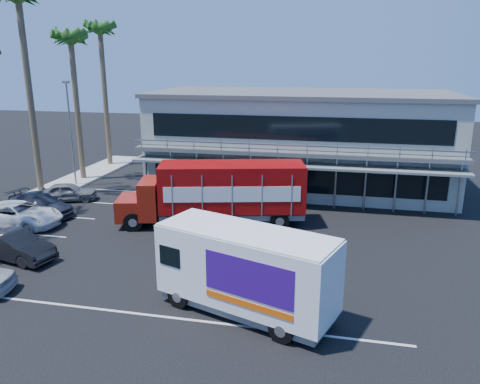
# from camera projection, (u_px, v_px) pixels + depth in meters

# --- Properties ---
(ground) EXTENTS (120.00, 120.00, 0.00)m
(ground) POSITION_uv_depth(u_px,v_px,m) (213.00, 256.00, 23.73)
(ground) COLOR black
(ground) RESTS_ON ground
(building) EXTENTS (22.40, 12.00, 7.30)m
(building) POSITION_uv_depth(u_px,v_px,m) (300.00, 140.00, 36.17)
(building) COLOR #A5AB9C
(building) RESTS_ON ground
(curb_strip) EXTENTS (3.00, 32.00, 0.16)m
(curb_strip) POSITION_uv_depth(u_px,v_px,m) (27.00, 202.00, 32.38)
(curb_strip) COLOR #A5A399
(curb_strip) RESTS_ON ground
(palm_d) EXTENTS (2.80, 2.80, 14.75)m
(palm_d) POSITION_uv_depth(u_px,v_px,m) (19.00, 9.00, 30.82)
(palm_d) COLOR brown
(palm_d) RESTS_ON ground
(palm_e) EXTENTS (2.80, 2.80, 12.25)m
(palm_e) POSITION_uv_depth(u_px,v_px,m) (71.00, 47.00, 36.03)
(palm_e) COLOR brown
(palm_e) RESTS_ON ground
(palm_f) EXTENTS (2.80, 2.80, 13.25)m
(palm_f) POSITION_uv_depth(u_px,v_px,m) (101.00, 38.00, 41.04)
(palm_f) COLOR brown
(palm_f) RESTS_ON ground
(light_pole_far) EXTENTS (0.50, 0.25, 8.09)m
(light_pole_far) POSITION_uv_depth(u_px,v_px,m) (71.00, 129.00, 35.71)
(light_pole_far) COLOR gray
(light_pole_far) RESTS_ON ground
(red_truck) EXTENTS (11.35, 5.04, 3.72)m
(red_truck) POSITION_uv_depth(u_px,v_px,m) (219.00, 191.00, 27.88)
(red_truck) COLOR maroon
(red_truck) RESTS_ON ground
(white_van) EXTENTS (7.42, 4.63, 3.43)m
(white_van) POSITION_uv_depth(u_px,v_px,m) (246.00, 270.00, 17.98)
(white_van) COLOR white
(white_van) RESTS_ON ground
(parked_car_b) EXTENTS (4.52, 2.40, 1.42)m
(parked_car_b) POSITION_uv_depth(u_px,v_px,m) (15.00, 246.00, 23.20)
(parked_car_b) COLOR black
(parked_car_b) RESTS_ON ground
(parked_car_c) EXTENTS (5.38, 2.79, 1.45)m
(parked_car_c) POSITION_uv_depth(u_px,v_px,m) (19.00, 214.00, 27.89)
(parked_car_c) COLOR white
(parked_car_c) RESTS_ON ground
(parked_car_d) EXTENTS (5.21, 3.35, 1.41)m
(parked_car_d) POSITION_uv_depth(u_px,v_px,m) (40.00, 205.00, 29.82)
(parked_car_d) COLOR #282A35
(parked_car_d) RESTS_ON ground
(parked_car_e) EXTENTS (4.16, 2.84, 1.32)m
(parked_car_e) POSITION_uv_depth(u_px,v_px,m) (68.00, 192.00, 32.85)
(parked_car_e) COLOR slate
(parked_car_e) RESTS_ON ground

